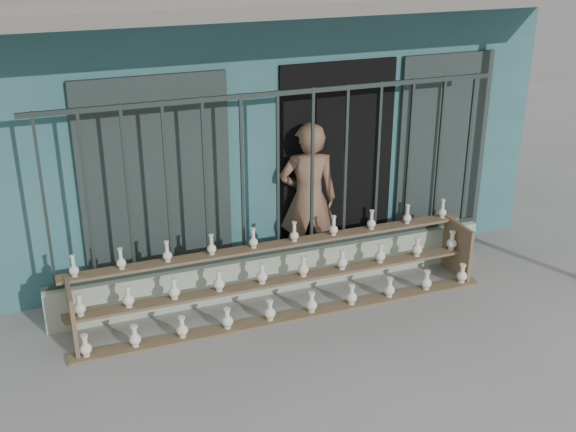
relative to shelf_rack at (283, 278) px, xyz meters
name	(u,v)px	position (x,y,z in m)	size (l,w,h in m)	color
ground	(325,348)	(0.10, -0.89, -0.36)	(60.00, 60.00, 0.00)	slate
workshop_building	(206,91)	(0.10, 3.34, 1.26)	(7.40, 6.60, 3.21)	#2C5A5E
parapet_wall	(278,270)	(0.10, 0.41, -0.13)	(5.00, 0.20, 0.45)	#9EAD94
security_fence	(278,175)	(0.10, 0.41, 0.99)	(5.00, 0.04, 1.80)	#283330
shelf_rack	(283,278)	(0.00, 0.00, 0.00)	(4.50, 0.68, 0.85)	brown
elderly_woman	(308,199)	(0.57, 0.71, 0.54)	(0.66, 0.43, 1.80)	brown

